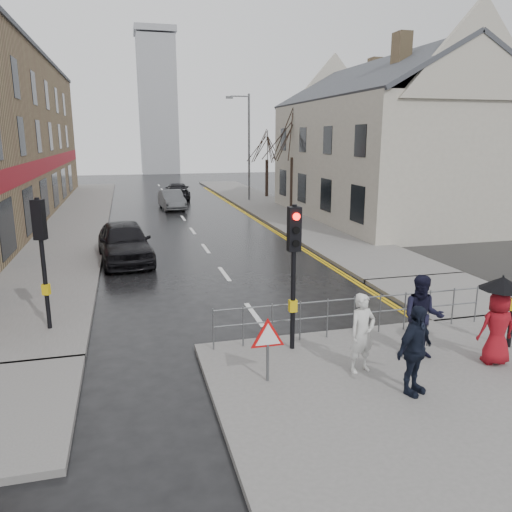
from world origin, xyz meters
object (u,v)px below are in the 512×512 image
car_parked (124,242)px  car_mid (172,200)px  pedestrian_with_umbrella (499,316)px  pedestrian_d (415,350)px  pedestrian_b (422,317)px  pedestrian_a (362,333)px

car_parked → car_mid: 15.19m
pedestrian_with_umbrella → pedestrian_d: (-2.47, -0.73, -0.21)m
pedestrian_with_umbrella → car_parked: 14.34m
car_mid → pedestrian_b: bearing=-87.7°
pedestrian_a → car_parked: 12.59m
pedestrian_d → car_mid: 27.67m
pedestrian_b → pedestrian_d: 1.79m
car_parked → pedestrian_b: bearing=-66.2°
pedestrian_d → car_mid: size_ratio=0.44×
pedestrian_b → pedestrian_with_umbrella: bearing=1.7°
pedestrian_b → pedestrian_d: pedestrian_b is taller
pedestrian_with_umbrella → car_mid: 27.25m
pedestrian_a → car_mid: 26.52m
pedestrian_a → pedestrian_with_umbrella: size_ratio=0.87×
pedestrian_a → car_mid: size_ratio=0.42×
pedestrian_d → car_mid: (-2.08, 27.59, -0.36)m
car_parked → car_mid: bearing=72.0°
pedestrian_with_umbrella → car_parked: bearing=123.0°
pedestrian_a → car_mid: (-1.54, 26.47, -0.33)m
pedestrian_with_umbrella → car_parked: size_ratio=0.40×
pedestrian_a → pedestrian_b: pedestrian_b is taller
car_parked → car_mid: size_ratio=1.20×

